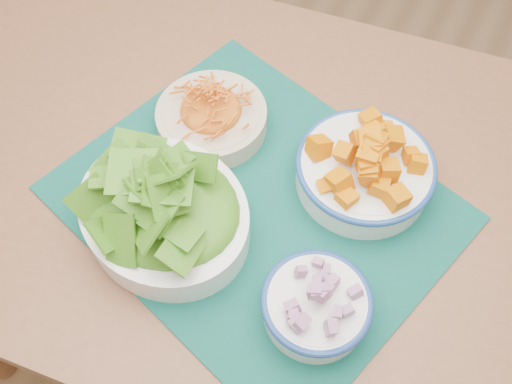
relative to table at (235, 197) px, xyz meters
The scene contains 7 objects.
ground 0.73m from the table, 82.21° to the left, with size 4.00×4.00×0.00m, color #A3784E.
table is the anchor object (origin of this frame).
placemat 0.13m from the table, 35.61° to the right, with size 0.56×0.46×0.00m, color #05332C.
carrot_bowl 0.16m from the table, 142.97° to the left, with size 0.20×0.20×0.07m.
squash_bowl 0.26m from the table, 17.90° to the left, with size 0.27×0.27×0.10m.
lettuce_bowl 0.22m from the table, 103.35° to the right, with size 0.32×0.29×0.13m.
onion_bowl 0.31m from the table, 37.58° to the right, with size 0.16×0.16×0.08m.
Camera 1 is at (0.23, -0.77, 1.51)m, focal length 40.00 mm.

